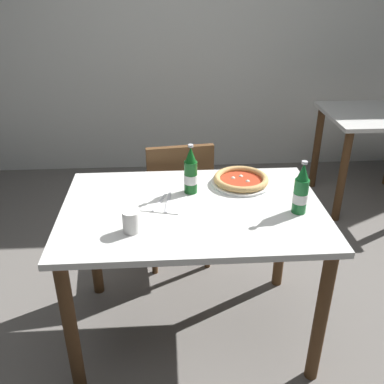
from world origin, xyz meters
TOP-DOWN VIEW (x-y plane):
  - ground_plane at (0.00, 0.00)m, footprint 8.00×8.00m
  - back_wall_tiled at (0.00, 2.20)m, footprint 7.00×0.10m
  - dining_table_main at (0.00, 0.00)m, footprint 1.20×0.80m
  - chair_behind_table at (-0.05, 0.61)m, footprint 0.44×0.44m
  - dining_table_background at (1.51, 1.35)m, footprint 0.80×0.70m
  - pizza_margherita_near at (0.26, 0.22)m, footprint 0.30×0.30m
  - beer_bottle_left at (0.47, -0.08)m, footprint 0.07×0.07m
  - beer_bottle_center at (0.00, 0.15)m, footprint 0.07×0.07m
  - napkin_with_cutlery at (-0.13, 0.04)m, footprint 0.22×0.22m
  - paper_cup at (-0.27, -0.19)m, footprint 0.07×0.07m

SIDE VIEW (x-z plane):
  - ground_plane at x=0.00m, z-range 0.00..0.00m
  - chair_behind_table at x=-0.05m, z-range 0.06..0.91m
  - dining_table_background at x=1.51m, z-range 0.22..0.97m
  - dining_table_main at x=0.00m, z-range 0.26..1.01m
  - napkin_with_cutlery at x=-0.13m, z-range 0.75..0.76m
  - pizza_margherita_near at x=0.26m, z-range 0.75..0.79m
  - paper_cup at x=-0.27m, z-range 0.75..0.84m
  - beer_bottle_left at x=0.47m, z-range 0.73..0.98m
  - beer_bottle_center at x=0.00m, z-range 0.73..0.98m
  - back_wall_tiled at x=0.00m, z-range 0.00..2.60m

